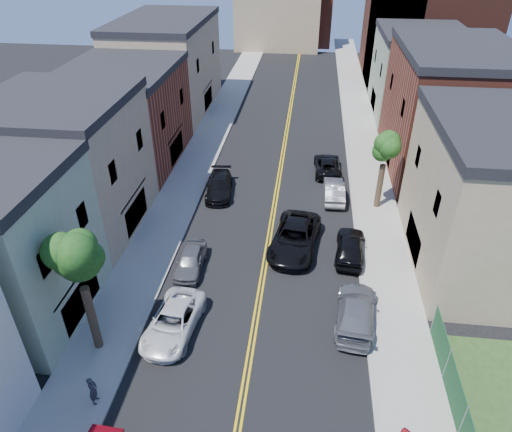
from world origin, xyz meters
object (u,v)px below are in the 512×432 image
(pedestrian_left, at_px, (93,390))
(dark_car_right_far, at_px, (328,165))
(black_car_left, at_px, (219,186))
(silver_car_right, at_px, (334,190))
(black_car_right, at_px, (350,246))
(grey_car_left, at_px, (190,260))
(black_suv_lane, at_px, (295,238))
(grey_car_right, at_px, (356,311))
(white_pickup, at_px, (173,322))

(pedestrian_left, bearing_deg, dark_car_right_far, -30.69)
(black_car_left, relative_size, silver_car_right, 1.11)
(black_car_left, distance_m, black_car_right, 12.38)
(grey_car_left, xyz_separation_m, black_suv_lane, (6.46, 3.02, 0.18))
(black_car_right, relative_size, silver_car_right, 1.04)
(black_suv_lane, bearing_deg, pedestrian_left, -115.09)
(grey_car_left, distance_m, grey_car_right, 10.71)
(silver_car_right, bearing_deg, pedestrian_left, 59.52)
(black_car_left, bearing_deg, white_pickup, -94.62)
(grey_car_right, bearing_deg, grey_car_left, -11.93)
(black_car_right, bearing_deg, black_car_left, -30.28)
(silver_car_right, bearing_deg, black_suv_lane, 67.23)
(black_car_left, xyz_separation_m, grey_car_right, (10.12, -13.17, 0.05))
(white_pickup, xyz_separation_m, grey_car_right, (9.80, 1.90, 0.05))
(white_pickup, xyz_separation_m, black_car_right, (9.80, 7.94, 0.07))
(grey_car_left, distance_m, dark_car_right_far, 17.15)
(white_pickup, relative_size, silver_car_right, 1.16)
(black_car_right, distance_m, pedestrian_left, 17.64)
(silver_car_right, bearing_deg, black_car_right, 95.51)
(grey_car_left, bearing_deg, black_car_right, 13.14)
(white_pickup, height_order, black_car_left, black_car_left)
(white_pickup, xyz_separation_m, black_car_left, (-0.32, 15.08, 0.00))
(white_pickup, relative_size, grey_car_left, 1.26)
(silver_car_right, bearing_deg, dark_car_right_far, -85.60)
(black_car_right, bearing_deg, grey_car_left, 19.36)
(dark_car_right_far, relative_size, pedestrian_left, 3.07)
(black_suv_lane, bearing_deg, black_car_left, 141.58)
(black_car_left, relative_size, black_car_right, 1.07)
(black_car_right, height_order, silver_car_right, black_car_right)
(grey_car_left, bearing_deg, pedestrian_left, -102.78)
(dark_car_right_far, bearing_deg, black_car_right, 93.53)
(grey_car_left, xyz_separation_m, silver_car_right, (9.26, 10.10, 0.04))
(grey_car_left, xyz_separation_m, black_car_left, (0.03, 9.75, 0.02))
(grey_car_right, xyz_separation_m, dark_car_right_far, (-1.35, 18.15, -0.09))
(pedestrian_left, bearing_deg, grey_car_right, -68.33)
(grey_car_left, distance_m, silver_car_right, 13.70)
(silver_car_right, bearing_deg, grey_car_left, 46.24)
(black_car_right, bearing_deg, grey_car_right, 94.91)
(grey_car_left, height_order, dark_car_right_far, grey_car_left)
(grey_car_right, height_order, black_car_right, black_car_right)
(black_suv_lane, bearing_deg, black_car_right, 1.62)
(grey_car_left, bearing_deg, dark_car_right_far, 57.84)
(black_car_left, distance_m, pedestrian_left, 19.98)
(white_pickup, xyz_separation_m, dark_car_right_far, (8.45, 20.05, -0.04))
(white_pickup, relative_size, black_car_left, 1.04)
(pedestrian_left, bearing_deg, white_pickup, -33.71)
(black_car_left, height_order, grey_car_right, grey_car_right)
(grey_car_left, bearing_deg, white_pickup, -87.56)
(black_car_right, xyz_separation_m, black_suv_lane, (-3.68, 0.40, 0.08))
(grey_car_left, height_order, black_car_right, black_car_right)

